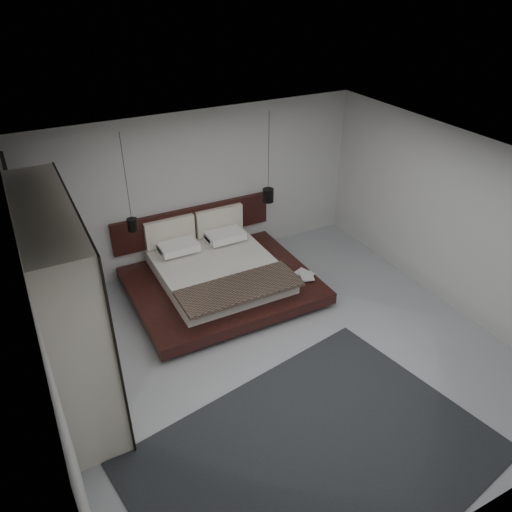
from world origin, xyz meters
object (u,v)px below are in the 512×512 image
bed (218,275)px  pendant_right (268,195)px  lattice_screen (27,247)px  rug (315,457)px  wardrobe (65,306)px  pendant_left (132,224)px

bed → pendant_right: bearing=21.6°
pendant_right → lattice_screen: bearing=179.0°
lattice_screen → rug: bearing=-60.4°
wardrobe → pendant_right: bearing=24.7°
wardrobe → rug: bearing=-48.4°
pendant_right → rug: pendant_right is taller
rug → wardrobe: bearing=131.6°
bed → wardrobe: size_ratio=1.10×
bed → pendant_right: size_ratio=1.85×
bed → pendant_left: size_ratio=1.87×
rug → bed: bearing=83.7°
bed → rug: bed is taller
pendant_left → wardrobe: 2.15m
bed → pendant_right: pendant_right is taller
pendant_right → wardrobe: 4.09m
lattice_screen → pendant_right: size_ratio=1.63×
bed → wardrobe: (-2.51, -1.23, 1.02)m
lattice_screen → bed: (2.76, -0.55, -1.00)m
lattice_screen → wardrobe: bearing=-81.9°
pendant_left → lattice_screen: bearing=177.5°
bed → rug: size_ratio=0.75×
rug → pendant_right: bearing=68.5°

